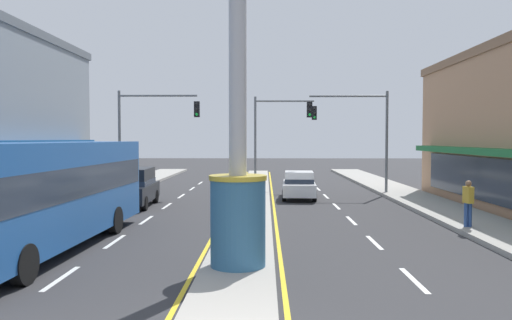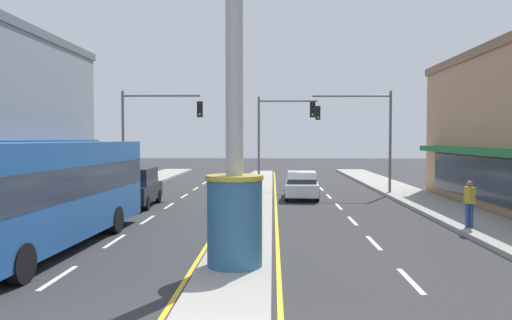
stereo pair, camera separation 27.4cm
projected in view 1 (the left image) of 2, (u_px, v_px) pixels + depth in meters
name	position (u px, v px, depth m)	size (l,w,h in m)	color
median_strip	(251.00, 205.00, 25.39)	(1.87, 52.00, 0.14)	#A39E93
sidewalk_left	(57.00, 210.00, 23.55)	(2.82, 60.00, 0.18)	#9E9B93
sidewalk_right	(446.00, 211.00, 23.22)	(2.82, 60.00, 0.18)	#9E9B93
lane_markings	(251.00, 210.00, 24.04)	(8.61, 52.00, 0.01)	silver
district_sign	(238.00, 123.00, 12.78)	(6.10, 1.47, 8.48)	#33668C
traffic_light_left_side	(149.00, 124.00, 29.97)	(4.86, 0.46, 6.20)	slate
traffic_light_right_side	(357.00, 124.00, 30.27)	(4.86, 0.46, 6.20)	slate
traffic_light_median_far	(277.00, 126.00, 34.26)	(4.20, 0.46, 6.20)	slate
suv_near_right_lane	(133.00, 187.00, 25.27)	(2.09, 4.67, 1.90)	black
sedan_far_right_lane	(299.00, 185.00, 28.52)	(2.00, 4.38, 1.53)	white
bus_near_left_lane	(44.00, 189.00, 15.14)	(2.90, 11.28, 3.26)	#1E5199
pedestrian_near_kerb	(4.00, 203.00, 17.91)	(0.34, 0.45, 1.62)	#B7B2AD
pedestrian_far_side	(468.00, 201.00, 18.37)	(0.29, 0.43, 1.68)	#2D4C8C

